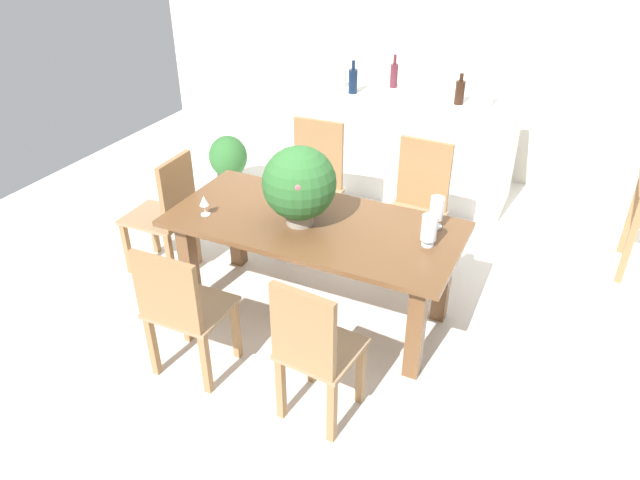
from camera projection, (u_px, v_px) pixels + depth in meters
name	position (u px, v px, depth m)	size (l,w,h in m)	color
ground_plane	(329.00, 292.00, 4.46)	(7.04, 7.04, 0.00)	silver
back_wall	(440.00, 42.00, 5.79)	(6.40, 0.10, 2.60)	beige
dining_table	(314.00, 239.00, 3.95)	(1.93, 0.90, 0.74)	brown
chair_head_end	(168.00, 211.00, 4.44)	(0.49, 0.42, 0.98)	olive
chair_far_right	(418.00, 201.00, 4.53)	(0.46, 0.46, 1.02)	olive
chair_near_right	(313.00, 349.00, 3.14)	(0.44, 0.44, 0.95)	olive
chair_far_left	(314.00, 178.00, 4.84)	(0.48, 0.46, 1.04)	olive
chair_near_left	(181.00, 307.00, 3.46)	(0.47, 0.42, 0.92)	olive
flower_centerpiece	(299.00, 184.00, 3.73)	(0.47, 0.47, 0.53)	gray
crystal_vase_left	(429.00, 229.00, 3.57)	(0.10, 0.10, 0.20)	silver
crystal_vase_center_near	(437.00, 210.00, 3.76)	(0.09, 0.09, 0.21)	silver
wine_glass	(204.00, 202.00, 3.92)	(0.06, 0.06, 0.14)	silver
kitchen_counter	(406.00, 145.00, 5.66)	(1.96, 0.58, 0.97)	white
wine_bottle_tall	(342.00, 77.00, 5.58)	(0.07, 0.07, 0.24)	#B2BFB7
wine_bottle_dark	(489.00, 95.00, 5.09)	(0.08, 0.08, 0.26)	#B2BFB7
wine_bottle_amber	(353.00, 81.00, 5.40)	(0.08, 0.08, 0.30)	#0F1E38
wine_bottle_green	(394.00, 75.00, 5.56)	(0.07, 0.07, 0.31)	#511E28
wine_bottle_clear	(460.00, 92.00, 5.14)	(0.08, 0.08, 0.27)	black
potted_plant_floor	(228.00, 160.00, 5.83)	(0.37, 0.37, 0.54)	#423D38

